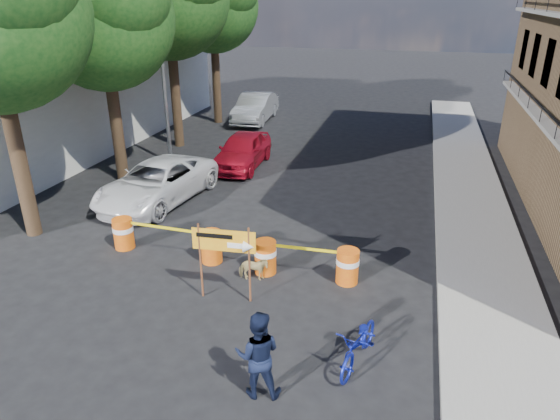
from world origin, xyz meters
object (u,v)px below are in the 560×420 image
Objects in this scene: barrel_far_left at (123,233)px; suv_white at (157,183)px; detour_sign at (232,247)px; sedan_silver at (255,108)px; barrel_mid_left at (211,246)px; dog at (253,269)px; barrel_far_right at (347,266)px; pedestrian at (258,355)px; barrel_mid_right at (265,256)px; bicycle at (361,326)px; sedan_red at (242,150)px.

suv_white is (-0.74, 3.40, 0.24)m from barrel_far_left.
sedan_silver is (-5.12, 17.49, -0.63)m from detour_sign.
dog is at bearing -23.98° from barrel_mid_left.
detour_sign is 18.24m from sedan_silver.
pedestrian reaches higher than barrel_far_right.
sedan_silver is (-3.89, 15.91, 0.31)m from barrel_mid_left.
barrel_mid_right is (4.30, -0.26, 0.00)m from barrel_far_left.
dog is at bearing -167.05° from barrel_far_right.
sedan_silver reaches higher than barrel_far_right.
detour_sign is 1.12× the size of pedestrian.
barrel_far_left and barrel_mid_left have the same top height.
sedan_silver is at bearing 126.64° from bicycle.
dog is (0.16, 0.97, -1.09)m from detour_sign.
barrel_far_left is 0.47× the size of detour_sign.
dog is (4.12, -0.71, -0.15)m from barrel_far_left.
sedan_silver is at bearing 101.68° from detour_sign.
suv_white is at bearing 39.40° from dog.
barrel_mid_left is at bearing 178.61° from barrel_far_right.
suv_white is at bearing 144.01° from barrel_mid_right.
barrel_mid_left is 1.00× the size of barrel_mid_right.
sedan_silver is at bearing 103.76° from barrel_mid_left.
suv_white reaches higher than barrel_mid_right.
dog is at bearing -74.81° from sedan_silver.
sedan_silver is (-6.59, 20.23, -0.07)m from pedestrian.
barrel_far_right is (6.43, -0.18, 0.00)m from barrel_far_left.
pedestrian is 13.11m from sedan_red.
pedestrian reaches higher than sedan_silver.
barrel_far_left is 0.50× the size of bicycle.
barrel_mid_right is 0.18× the size of suv_white.
dog is at bearing -32.62° from suv_white.
pedestrian is 0.41× the size of sedan_red.
barrel_far_left is 0.19× the size of sedan_silver.
pedestrian reaches higher than suv_white.
pedestrian is at bearing -170.91° from dog.
barrel_mid_left is 1.00× the size of barrel_far_right.
barrel_far_right is at bearing -18.97° from suv_white.
suv_white is at bearing 153.19° from bicycle.
sedan_red is at bearing 103.38° from barrel_mid_left.
suv_white is 1.21× the size of sedan_red.
sedan_silver is (-8.25, 18.96, -0.11)m from bicycle.
sedan_red is at bearing -81.52° from pedestrian.
suv_white is (-7.83, 6.56, -0.19)m from bicycle.
suv_white is (-3.48, 3.50, 0.24)m from barrel_mid_left.
barrel_far_left and barrel_far_right have the same top height.
pedestrian is 0.96× the size of bicycle.
bicycle reaches higher than suv_white.
barrel_mid_left is 0.50× the size of bicycle.
detour_sign is at bearing -39.61° from suv_white.
suv_white is (-6.18, 7.82, -0.15)m from pedestrian.
sedan_red is (-3.12, 9.54, -0.70)m from detour_sign.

